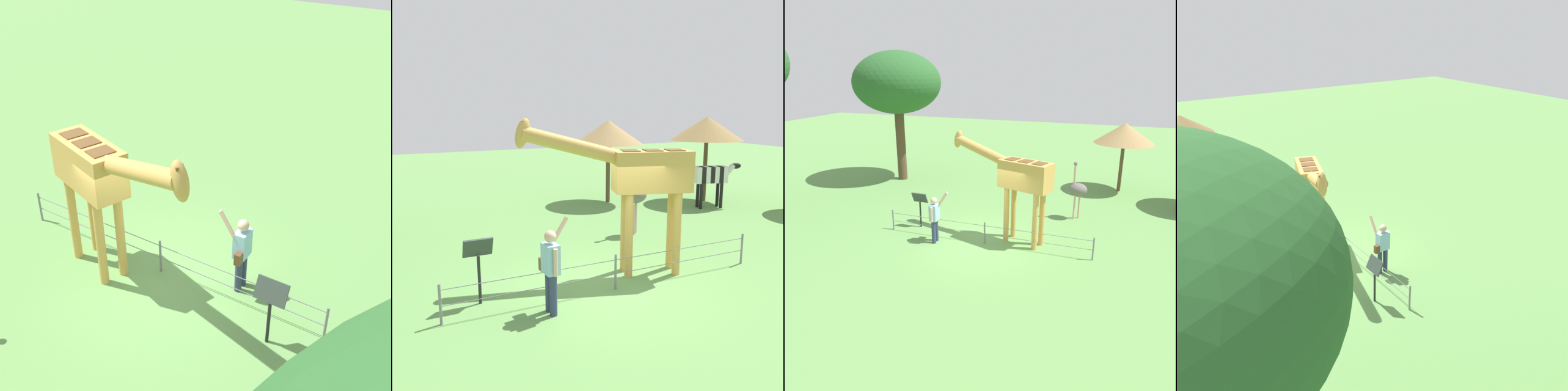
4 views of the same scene
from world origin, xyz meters
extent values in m
plane|color=#60934C|center=(0.00, 0.00, 0.00)|extent=(60.00, 60.00, 0.00)
cylinder|color=gold|center=(-0.60, -0.32, 0.95)|extent=(0.18, 0.18, 1.89)
cylinder|color=gold|center=(-0.74, -0.74, 0.95)|extent=(0.18, 0.18, 1.89)
cylinder|color=gold|center=(-1.65, 0.02, 0.95)|extent=(0.18, 0.18, 1.89)
cylinder|color=gold|center=(-1.78, -0.40, 0.95)|extent=(0.18, 0.18, 1.89)
cube|color=gold|center=(-1.19, -0.36, 2.34)|extent=(1.83, 1.19, 0.90)
cube|color=brown|center=(-0.72, -0.51, 2.80)|extent=(0.48, 0.53, 0.02)
cube|color=brown|center=(-1.19, -0.36, 2.80)|extent=(0.48, 0.53, 0.02)
cube|color=brown|center=(-1.67, -0.20, 2.80)|extent=(0.48, 0.53, 0.02)
cylinder|color=gold|center=(0.43, -0.88, 2.91)|extent=(2.28, 1.01, 0.89)
ellipsoid|color=gold|center=(1.48, -1.22, 3.20)|extent=(0.49, 0.38, 0.69)
cylinder|color=brown|center=(1.48, -1.16, 3.38)|extent=(0.05, 0.05, 0.14)
cylinder|color=brown|center=(1.48, -1.28, 3.38)|extent=(0.05, 0.05, 0.14)
cylinder|color=navy|center=(1.61, 0.50, 0.39)|extent=(0.14, 0.14, 0.78)
cylinder|color=navy|center=(1.60, 0.70, 0.39)|extent=(0.14, 0.14, 0.78)
cube|color=#8CBFE0|center=(1.61, 0.60, 1.06)|extent=(0.25, 0.37, 0.55)
sphere|color=#D8AD8C|center=(1.61, 0.60, 1.47)|extent=(0.22, 0.22, 0.22)
cylinder|color=#D8AD8C|center=(1.36, 0.43, 1.51)|extent=(0.37, 0.09, 0.50)
cylinder|color=#D8AD8C|center=(1.60, 0.82, 1.05)|extent=(0.08, 0.08, 0.50)
cube|color=brown|center=(1.66, 0.38, 0.88)|extent=(0.13, 0.20, 0.24)
cylinder|color=#CC9E93|center=(-2.50, -3.11, 0.45)|extent=(0.07, 0.07, 0.90)
cylinder|color=#CC9E93|center=(-2.66, -3.27, 0.45)|extent=(0.07, 0.07, 0.90)
ellipsoid|color=#66605B|center=(-2.58, -3.19, 1.18)|extent=(0.70, 0.56, 0.49)
cylinder|color=#CC9E93|center=(-2.43, -3.19, 1.73)|extent=(0.08, 0.08, 0.80)
sphere|color=#66605B|center=(-2.43, -3.19, 2.18)|extent=(0.14, 0.14, 0.14)
cylinder|color=brown|center=(-4.02, -7.49, 1.15)|extent=(0.16, 0.16, 2.29)
cone|color=#997A4C|center=(-4.02, -7.49, 2.75)|extent=(2.67, 2.67, 0.91)
cylinder|color=brown|center=(6.68, -5.87, 1.80)|extent=(0.46, 0.46, 3.59)
ellipsoid|color=#285B28|center=(6.68, -5.87, 4.88)|extent=(4.28, 4.28, 2.99)
cylinder|color=black|center=(2.68, -0.40, 0.47)|extent=(0.06, 0.06, 0.95)
cube|color=#333D38|center=(2.68, -0.40, 1.13)|extent=(0.56, 0.21, 0.38)
cylinder|color=slate|center=(-3.50, 0.16, 0.38)|extent=(0.05, 0.05, 0.75)
cylinder|color=slate|center=(0.00, 0.16, 0.38)|extent=(0.05, 0.05, 0.75)
cylinder|color=slate|center=(3.50, 0.16, 0.38)|extent=(0.05, 0.05, 0.75)
cube|color=slate|center=(0.00, 0.16, 0.64)|extent=(7.00, 0.01, 0.01)
cube|color=slate|center=(0.00, 0.16, 0.34)|extent=(7.00, 0.01, 0.01)
camera|label=1|loc=(5.16, -6.47, 6.75)|focal=47.44mm
camera|label=2|loc=(4.43, 7.82, 3.77)|focal=41.40mm
camera|label=3|loc=(-4.01, 11.53, 5.67)|focal=36.30mm
camera|label=4|loc=(10.77, -5.80, 7.27)|focal=39.84mm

